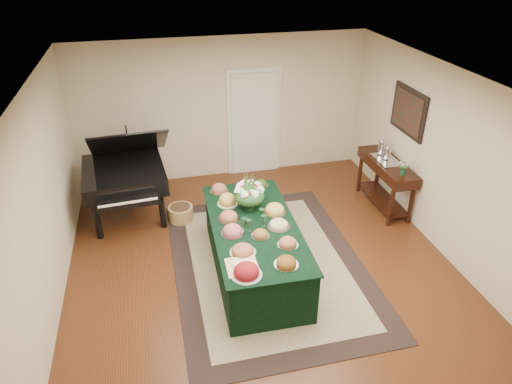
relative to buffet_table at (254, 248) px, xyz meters
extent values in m
plane|color=black|center=(0.13, 0.14, -0.40)|extent=(6.00, 6.00, 0.00)
cube|color=black|center=(0.23, 0.10, -0.39)|extent=(2.71, 3.80, 0.01)
cube|color=#BAB08C|center=(0.23, 0.10, -0.38)|extent=(2.17, 3.26, 0.01)
cube|color=silver|center=(0.73, 3.12, 0.65)|extent=(1.05, 0.04, 2.10)
cube|color=silver|center=(0.73, 3.10, 0.60)|extent=(0.90, 0.06, 2.00)
cube|color=black|center=(0.00, 0.00, -0.01)|extent=(1.15, 2.41, 0.77)
cube|color=black|center=(0.00, 0.00, 0.38)|extent=(1.21, 2.47, 0.02)
cylinder|color=silver|center=(0.02, -0.27, 0.40)|extent=(0.25, 0.25, 0.01)
ellipsoid|color=brown|center=(0.02, -0.27, 0.43)|extent=(0.20, 0.20, 0.06)
cylinder|color=silver|center=(0.36, 0.26, 0.40)|extent=(0.34, 0.34, 0.01)
ellipsoid|color=gold|center=(0.36, 0.26, 0.45)|extent=(0.28, 0.28, 0.09)
cylinder|color=#A9B2A8|center=(-0.26, 0.63, 0.40)|extent=(0.31, 0.31, 0.01)
ellipsoid|color=gold|center=(-0.26, 0.63, 0.46)|extent=(0.25, 0.25, 0.12)
cylinder|color=silver|center=(0.34, 1.05, 0.40)|extent=(0.25, 0.25, 0.01)
ellipsoid|color=#2F5315|center=(0.34, 1.05, 0.44)|extent=(0.21, 0.21, 0.07)
cylinder|color=silver|center=(0.18, -0.92, 0.40)|extent=(0.30, 0.30, 0.01)
ellipsoid|color=brown|center=(0.18, -0.92, 0.44)|extent=(0.24, 0.24, 0.08)
cylinder|color=silver|center=(-0.31, 0.23, 0.40)|extent=(0.31, 0.31, 0.01)
ellipsoid|color=#A05F40|center=(-0.31, 0.23, 0.44)|extent=(0.25, 0.25, 0.09)
cylinder|color=silver|center=(0.31, -0.54, 0.40)|extent=(0.28, 0.28, 0.01)
ellipsoid|color=#A05F40|center=(0.31, -0.54, 0.44)|extent=(0.23, 0.23, 0.07)
cylinder|color=silver|center=(-0.28, -0.56, 0.40)|extent=(0.33, 0.33, 0.01)
ellipsoid|color=#A05F40|center=(-0.28, -0.56, 0.44)|extent=(0.27, 0.27, 0.07)
cylinder|color=silver|center=(-0.32, 1.03, 0.40)|extent=(0.29, 0.29, 0.01)
ellipsoid|color=#A05F40|center=(-0.32, 1.03, 0.45)|extent=(0.24, 0.24, 0.09)
cylinder|color=silver|center=(-0.33, -0.12, 0.40)|extent=(0.32, 0.32, 0.01)
ellipsoid|color=#BF5F60|center=(-0.33, -0.12, 0.44)|extent=(0.26, 0.26, 0.09)
cylinder|color=silver|center=(0.31, -0.11, 0.40)|extent=(0.32, 0.32, 0.01)
ellipsoid|color=beige|center=(0.31, -0.11, 0.44)|extent=(0.26, 0.26, 0.07)
cylinder|color=#A9B2A8|center=(-0.33, -0.99, 0.40)|extent=(0.37, 0.37, 0.01)
ellipsoid|color=maroon|center=(-0.33, -0.99, 0.46)|extent=(0.30, 0.30, 0.11)
cube|color=tan|center=(-0.35, -0.84, 0.40)|extent=(0.39, 0.39, 0.02)
ellipsoid|color=beige|center=(-0.41, -0.80, 0.45)|extent=(0.14, 0.14, 0.08)
ellipsoid|color=beige|center=(-0.27, -0.78, 0.44)|extent=(0.12, 0.12, 0.07)
cube|color=orange|center=(-0.30, -0.92, 0.43)|extent=(0.11, 0.10, 0.05)
cylinder|color=#15351D|center=(0.03, 0.45, 0.47)|extent=(0.17, 0.17, 0.17)
ellipsoid|color=#2A5622|center=(0.03, 0.45, 0.59)|extent=(0.43, 0.43, 0.28)
cylinder|color=black|center=(-2.21, 1.37, -0.07)|extent=(0.10, 0.10, 0.64)
cylinder|color=black|center=(-1.21, 1.45, -0.07)|extent=(0.10, 0.10, 0.64)
cylinder|color=black|center=(-1.80, 2.56, -0.07)|extent=(0.10, 0.10, 0.64)
cube|color=black|center=(-1.75, 1.96, 0.39)|extent=(1.39, 1.47, 0.28)
cube|color=black|center=(-1.69, 1.18, 0.30)|extent=(0.93, 0.29, 0.10)
cube|color=black|center=(-1.61, 2.12, 0.87)|extent=(1.31, 1.09, 0.71)
cylinder|color=#A07D40|center=(-0.91, 1.59, -0.27)|extent=(0.41, 0.41, 0.26)
cylinder|color=black|center=(2.44, 0.62, -0.05)|extent=(0.07, 0.07, 0.70)
cylinder|color=black|center=(2.80, 0.62, -0.05)|extent=(0.07, 0.07, 0.70)
cylinder|color=black|center=(2.44, 1.82, -0.05)|extent=(0.07, 0.07, 0.70)
cylinder|color=black|center=(2.80, 1.82, -0.05)|extent=(0.07, 0.07, 0.70)
cube|color=black|center=(2.62, 1.22, 0.39)|extent=(0.45, 1.42, 0.18)
cube|color=black|center=(2.62, 1.22, -0.25)|extent=(0.38, 1.25, 0.03)
cube|color=silver|center=(2.62, 1.28, 0.49)|extent=(0.34, 0.58, 0.02)
cylinder|color=#15351D|center=(2.62, 0.73, 0.54)|extent=(0.08, 0.08, 0.12)
ellipsoid|color=#C47F93|center=(2.62, 0.73, 0.66)|extent=(0.19, 0.19, 0.12)
cube|color=black|center=(2.85, 1.22, 1.35)|extent=(0.04, 0.95, 0.75)
cube|color=#4A1319|center=(2.82, 1.22, 1.35)|extent=(0.01, 0.82, 0.62)
camera|label=1|loc=(-1.18, -5.04, 3.87)|focal=32.00mm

